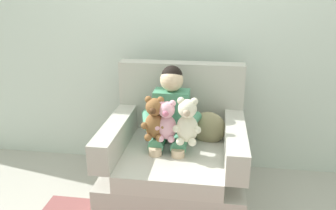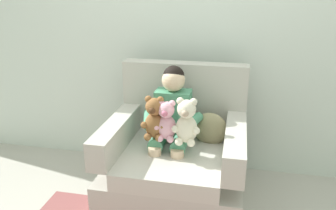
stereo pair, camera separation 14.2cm
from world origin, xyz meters
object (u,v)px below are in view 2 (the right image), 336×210
object	(u,v)px
armchair	(176,161)
plush_cream	(186,122)
seated_child	(171,117)
throw_pillow	(210,129)
plush_pink	(166,121)
plush_brown	(154,119)

from	to	relation	value
armchair	plush_cream	xyz separation A→B (m)	(0.10, -0.16, 0.39)
seated_child	plush_cream	bearing A→B (deg)	-60.14
plush_cream	throw_pillow	size ratio (longest dim) A/B	1.25
armchair	throw_pillow	world-z (taller)	armchair
plush_cream	plush_pink	bearing A→B (deg)	177.93
armchair	plush_cream	distance (m)	0.43
armchair	seated_child	xyz separation A→B (m)	(-0.04, 0.03, 0.34)
armchair	plush_pink	bearing A→B (deg)	-109.29
plush_brown	armchair	bearing A→B (deg)	22.72
seated_child	throw_pillow	world-z (taller)	seated_child
throw_pillow	plush_brown	bearing A→B (deg)	-145.15
throw_pillow	plush_cream	bearing A→B (deg)	-115.96
armchair	plush_cream	bearing A→B (deg)	-59.28
seated_child	plush_cream	distance (m)	0.24
seated_child	plush_brown	world-z (taller)	seated_child
plush_brown	plush_cream	size ratio (longest dim) A/B	0.96
seated_child	plush_brown	bearing A→B (deg)	-125.76
plush_brown	throw_pillow	world-z (taller)	plush_brown
seated_child	plush_brown	size ratio (longest dim) A/B	2.65
seated_child	throw_pillow	bearing A→B (deg)	12.58
seated_child	plush_brown	distance (m)	0.19
plush_brown	throw_pillow	bearing A→B (deg)	12.97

